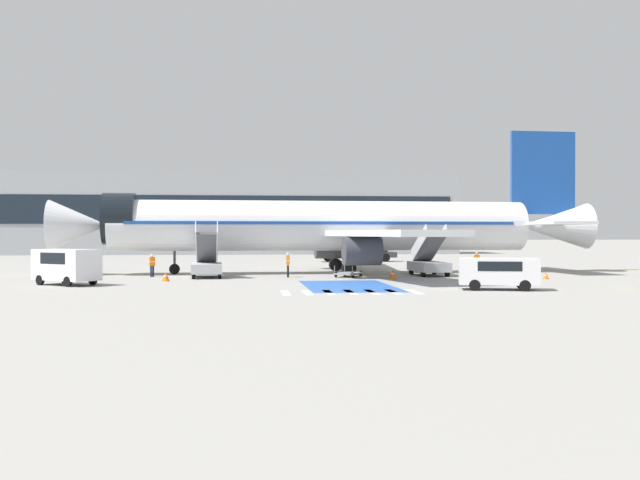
% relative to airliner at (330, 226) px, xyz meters
% --- Properties ---
extents(ground_plane, '(600.00, 600.00, 0.00)m').
position_rel_airliner_xyz_m(ground_plane, '(-0.35, 0.62, -3.88)').
color(ground_plane, gray).
extents(apron_leadline_yellow, '(77.81, 3.30, 0.01)m').
position_rel_airliner_xyz_m(apron_leadline_yellow, '(-0.65, -0.03, -3.88)').
color(apron_leadline_yellow, gold).
rests_on(apron_leadline_yellow, ground_plane).
extents(apron_stand_patch_blue, '(5.38, 10.55, 0.01)m').
position_rel_airliner_xyz_m(apron_stand_patch_blue, '(-0.65, -14.91, -3.88)').
color(apron_stand_patch_blue, '#2856A8').
rests_on(apron_stand_patch_blue, ground_plane).
extents(apron_walkway_bar_0, '(0.44, 3.60, 0.01)m').
position_rel_airliner_xyz_m(apron_walkway_bar_0, '(-4.85, -19.76, -3.88)').
color(apron_walkway_bar_0, silver).
rests_on(apron_walkway_bar_0, ground_plane).
extents(apron_walkway_bar_1, '(0.44, 3.60, 0.01)m').
position_rel_airliner_xyz_m(apron_walkway_bar_1, '(-3.65, -19.76, -3.88)').
color(apron_walkway_bar_1, silver).
rests_on(apron_walkway_bar_1, ground_plane).
extents(apron_walkway_bar_2, '(0.44, 3.60, 0.01)m').
position_rel_airliner_xyz_m(apron_walkway_bar_2, '(-2.45, -19.76, -3.88)').
color(apron_walkway_bar_2, silver).
rests_on(apron_walkway_bar_2, ground_plane).
extents(apron_walkway_bar_3, '(0.44, 3.60, 0.01)m').
position_rel_airliner_xyz_m(apron_walkway_bar_3, '(-1.25, -19.76, -3.88)').
color(apron_walkway_bar_3, silver).
rests_on(apron_walkway_bar_3, ground_plane).
extents(apron_walkway_bar_4, '(0.44, 3.60, 0.01)m').
position_rel_airliner_xyz_m(apron_walkway_bar_4, '(-0.05, -19.76, -3.88)').
color(apron_walkway_bar_4, silver).
rests_on(apron_walkway_bar_4, ground_plane).
extents(apron_walkway_bar_5, '(0.44, 3.60, 0.01)m').
position_rel_airliner_xyz_m(apron_walkway_bar_5, '(1.15, -19.76, -3.88)').
color(apron_walkway_bar_5, silver).
rests_on(apron_walkway_bar_5, ground_plane).
extents(apron_walkway_bar_6, '(0.44, 3.60, 0.01)m').
position_rel_airliner_xyz_m(apron_walkway_bar_6, '(2.35, -19.76, -3.88)').
color(apron_walkway_bar_6, silver).
rests_on(apron_walkway_bar_6, ground_plane).
extents(airliner, '(44.57, 34.67, 11.95)m').
position_rel_airliner_xyz_m(airliner, '(0.00, 0.00, 0.00)').
color(airliner, silver).
rests_on(airliner, ground_plane).
extents(boarding_stairs_forward, '(2.39, 5.30, 4.15)m').
position_rel_airliner_xyz_m(boarding_stairs_forward, '(-9.78, -4.98, -2.87)').
color(boarding_stairs_forward, '#ADB2BA').
rests_on(boarding_stairs_forward, ground_plane).
extents(boarding_stairs_aft, '(2.39, 5.30, 3.95)m').
position_rel_airliner_xyz_m(boarding_stairs_aft, '(7.14, -4.30, -2.90)').
color(boarding_stairs_aft, '#ADB2BA').
rests_on(boarding_stairs_aft, ground_plane).
extents(fuel_tanker, '(9.08, 3.18, 3.36)m').
position_rel_airliner_xyz_m(fuel_tanker, '(6.13, 24.31, -2.19)').
color(fuel_tanker, '#38383D').
rests_on(fuel_tanker, ground_plane).
extents(service_van_1, '(4.82, 3.05, 1.82)m').
position_rel_airliner_xyz_m(service_van_1, '(7.48, -19.03, -2.77)').
color(service_van_1, silver).
rests_on(service_van_1, ground_plane).
extents(service_van_2, '(4.66, 4.36, 2.26)m').
position_rel_airliner_xyz_m(service_van_2, '(-18.19, -12.27, -2.54)').
color(service_van_2, silver).
rests_on(service_van_2, ground_plane).
extents(baggage_cart, '(2.49, 2.99, 0.87)m').
position_rel_airliner_xyz_m(baggage_cart, '(0.75, -5.29, -3.62)').
color(baggage_cart, gray).
rests_on(baggage_cart, ground_plane).
extents(ground_crew_0, '(0.49, 0.40, 1.71)m').
position_rel_airliner_xyz_m(ground_crew_0, '(-13.86, -3.92, -2.90)').
color(ground_crew_0, '#191E38').
rests_on(ground_crew_0, ground_plane).
extents(ground_crew_1, '(0.29, 0.46, 1.82)m').
position_rel_airliner_xyz_m(ground_crew_1, '(-3.79, -5.39, -2.82)').
color(ground_crew_1, black).
rests_on(ground_crew_1, ground_plane).
extents(ground_crew_2, '(0.43, 0.24, 1.79)m').
position_rel_airliner_xyz_m(ground_crew_2, '(11.33, -3.22, -2.84)').
color(ground_crew_2, '#2D2D33').
rests_on(ground_crew_2, ground_plane).
extents(traffic_cone_0, '(0.57, 0.57, 0.64)m').
position_rel_airliner_xyz_m(traffic_cone_0, '(-12.36, -9.09, -3.56)').
color(traffic_cone_0, orange).
rests_on(traffic_cone_0, ground_plane).
extents(traffic_cone_1, '(0.59, 0.59, 0.65)m').
position_rel_airliner_xyz_m(traffic_cone_1, '(3.60, -7.85, -3.55)').
color(traffic_cone_1, orange).
rests_on(traffic_cone_1, ground_plane).
extents(traffic_cone_2, '(0.45, 0.45, 0.50)m').
position_rel_airliner_xyz_m(traffic_cone_2, '(14.31, -9.60, -3.63)').
color(traffic_cone_2, orange).
rests_on(traffic_cone_2, ground_plane).
extents(terminal_building, '(79.16, 12.10, 12.41)m').
position_rel_airliner_xyz_m(terminal_building, '(-12.68, 59.21, 2.33)').
color(terminal_building, '#9EA3A8').
rests_on(terminal_building, ground_plane).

